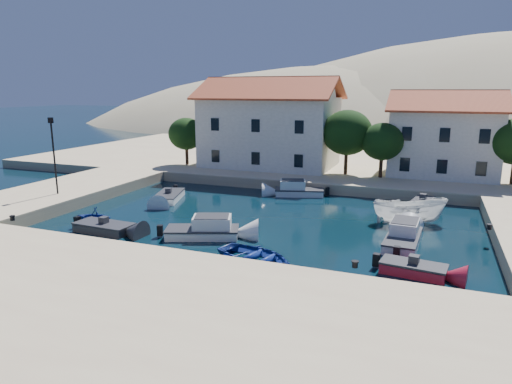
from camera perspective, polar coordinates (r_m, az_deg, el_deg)
ground at (r=24.89m, az=-6.93°, el=-9.60°), size 400.00×400.00×0.00m
quay_south at (r=20.09m, az=-15.28°, el=-14.11°), size 52.00×12.00×1.00m
quay_west at (r=43.53m, az=-23.05°, el=-0.12°), size 8.00×20.00×1.00m
quay_north at (r=59.59m, az=12.31°, el=3.83°), size 80.00×36.00×1.00m
hills at (r=147.85m, az=24.41°, el=-1.25°), size 254.00×176.00×99.00m
building_left at (r=51.26m, az=1.80°, el=8.83°), size 14.70×9.45×9.70m
building_mid at (r=49.41m, az=22.45°, el=6.91°), size 10.50×8.40×8.30m
trees at (r=46.36m, az=13.14°, el=6.73°), size 37.30×5.30×6.45m
lamppost at (r=40.40m, az=-24.00°, el=5.01°), size 0.35×0.25×6.22m
bollards at (r=26.76m, az=2.26°, el=-5.27°), size 29.36×9.56×0.30m
motorboat_grey_sw at (r=32.48m, az=-18.44°, el=-4.26°), size 4.13×1.98×1.25m
cabin_cruiser_south at (r=29.91m, az=-6.73°, el=-4.75°), size 5.10×3.55×1.60m
rowboat_south at (r=25.79m, az=-0.13°, el=-8.68°), size 5.37×4.48×0.96m
motorboat_red_se at (r=25.34m, az=19.06°, el=-9.10°), size 3.45×1.88×1.25m
cabin_cruiser_east at (r=29.68m, az=17.89°, el=-5.44°), size 2.18×4.83×1.60m
boat_east at (r=34.69m, az=18.55°, el=-3.70°), size 5.60×3.50×2.03m
motorboat_white_ne at (r=39.90m, az=20.11°, el=-1.27°), size 1.96×3.26×1.25m
rowboat_west at (r=34.85m, az=-19.53°, el=-3.70°), size 2.94×2.65×1.37m
motorboat_white_west at (r=40.37m, az=-10.84°, el=-0.56°), size 3.11×4.69×1.25m
cabin_cruiser_north at (r=41.41m, az=5.42°, el=0.20°), size 4.67×3.05×1.60m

